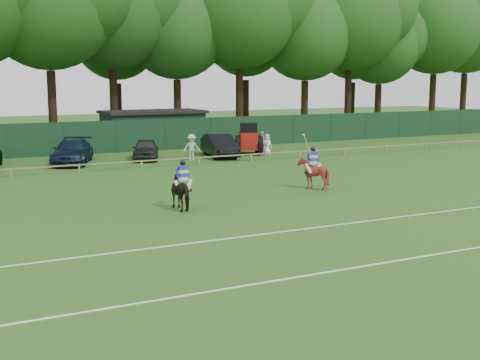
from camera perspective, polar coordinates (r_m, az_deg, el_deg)
ground at (r=25.10m, az=2.09°, el=-4.21°), size 160.00×160.00×0.00m
horse_dark at (r=28.40m, az=-5.08°, el=-1.00°), size 0.97×1.96×1.62m
horse_chestnut at (r=33.65m, az=6.49°, el=0.59°), size 1.69×1.80×1.65m
sedan_navy at (r=44.74m, az=-14.68°, el=2.45°), size 4.18×6.07×1.63m
hatch_grey at (r=45.92m, az=-8.40°, el=2.72°), size 3.12×4.65×1.47m
estate_black at (r=47.05m, az=-1.81°, el=3.08°), size 2.57×5.24×1.65m
spectator_left at (r=45.14m, az=-4.31°, el=2.92°), size 1.29×0.89×1.84m
spectator_mid at (r=47.82m, az=1.93°, el=3.27°), size 1.15×0.74×1.82m
spectator_right at (r=48.18m, az=2.44°, el=3.17°), size 0.84×0.61×1.58m
rider_dark at (r=28.27m, az=-5.09°, el=0.46°), size 0.94×0.39×1.41m
rider_chestnut at (r=33.54m, az=6.51°, el=1.85°), size 0.93×0.71×2.05m
pitch_lines at (r=22.20m, az=6.50°, el=-6.03°), size 60.00×5.10×0.01m
pitch_rail at (r=41.44m, az=-10.07°, el=1.58°), size 62.10×0.10×0.50m
perimeter_fence at (r=49.98m, az=-13.12°, el=3.69°), size 92.08×0.08×2.50m
utility_shed at (r=54.53m, az=-7.76°, el=4.58°), size 8.40×4.40×3.04m
tree_row at (r=58.31m, az=-13.07°, el=3.20°), size 96.00×12.00×21.00m
tractor at (r=48.45m, az=0.76°, el=3.63°), size 2.90×3.39×2.41m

